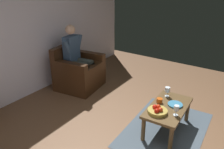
# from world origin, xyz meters

# --- Properties ---
(ground_plane) EXTENTS (6.57, 6.57, 0.00)m
(ground_plane) POSITION_xyz_m (0.00, 0.00, 0.00)
(ground_plane) COLOR brown
(wall_back) EXTENTS (5.85, 0.06, 2.70)m
(wall_back) POSITION_xyz_m (0.00, -2.77, 1.35)
(wall_back) COLOR silver
(wall_back) RESTS_ON ground
(rug) EXTENTS (1.67, 1.18, 0.01)m
(rug) POSITION_xyz_m (-0.33, -0.05, 0.00)
(rug) COLOR #44505A
(rug) RESTS_ON ground
(armchair) EXTENTS (0.95, 0.90, 0.89)m
(armchair) POSITION_xyz_m (-0.70, -2.16, 0.33)
(armchair) COLOR #361F10
(armchair) RESTS_ON ground
(person_seated) EXTENTS (0.62, 0.61, 1.31)m
(person_seated) POSITION_xyz_m (-0.70, -2.17, 0.70)
(person_seated) COLOR #364D6A
(person_seated) RESTS_ON ground
(coffee_table) EXTENTS (0.94, 0.54, 0.42)m
(coffee_table) POSITION_xyz_m (-0.33, -0.05, 0.35)
(coffee_table) COLOR brown
(coffee_table) RESTS_ON ground
(wine_glass_near) EXTENTS (0.08, 0.08, 0.16)m
(wine_glass_near) POSITION_xyz_m (-0.61, -0.18, 0.53)
(wine_glass_near) COLOR silver
(wine_glass_near) RESTS_ON coffee_table
(wine_glass_far) EXTENTS (0.07, 0.07, 0.15)m
(wine_glass_far) POSITION_xyz_m (-0.16, 0.12, 0.52)
(wine_glass_far) COLOR silver
(wine_glass_far) RESTS_ON coffee_table
(fruit_bowl) EXTENTS (0.28, 0.28, 0.11)m
(fruit_bowl) POSITION_xyz_m (-0.08, -0.11, 0.45)
(fruit_bowl) COLOR olive
(fruit_bowl) RESTS_ON coffee_table
(decorative_dish) EXTENTS (0.22, 0.22, 0.02)m
(decorative_dish) POSITION_xyz_m (-0.42, 0.02, 0.43)
(decorative_dish) COLOR teal
(decorative_dish) RESTS_ON coffee_table
(candle_jar) EXTENTS (0.09, 0.09, 0.07)m
(candle_jar) POSITION_xyz_m (-0.36, -0.20, 0.45)
(candle_jar) COLOR #BA4C12
(candle_jar) RESTS_ON coffee_table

